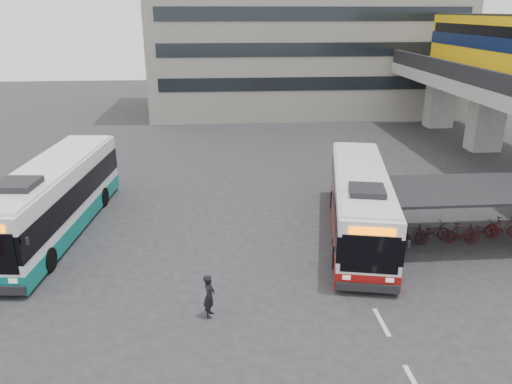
{
  "coord_description": "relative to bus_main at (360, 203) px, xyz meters",
  "views": [
    {
      "loc": [
        -2.9,
        -16.97,
        9.98
      ],
      "look_at": [
        -1.16,
        4.69,
        2.0
      ],
      "focal_mm": 35.0,
      "sensor_mm": 36.0,
      "label": 1
    }
  ],
  "objects": [
    {
      "name": "ground",
      "position": [
        -3.6,
        -4.06,
        -1.52
      ],
      "size": [
        120.0,
        120.0,
        0.0
      ],
      "primitive_type": "plane",
      "color": "#28282B",
      "rests_on": "ground"
    },
    {
      "name": "bike_shelter",
      "position": [
        4.87,
        -1.06,
        -0.22
      ],
      "size": [
        10.0,
        4.0,
        2.54
      ],
      "color": "#595B60",
      "rests_on": "ground"
    },
    {
      "name": "road_markings",
      "position": [
        -1.1,
        -7.06,
        -1.52
      ],
      "size": [
        0.15,
        7.6,
        0.01
      ],
      "color": "beige",
      "rests_on": "ground"
    },
    {
      "name": "bus_main",
      "position": [
        0.0,
        0.0,
        0.0
      ],
      "size": [
        4.65,
        11.36,
        3.28
      ],
      "rotation": [
        0.0,
        0.0,
        -0.21
      ],
      "color": "white",
      "rests_on": "ground"
    },
    {
      "name": "bus_teal",
      "position": [
        -14.21,
        1.39,
        0.12
      ],
      "size": [
        3.77,
        12.18,
        3.54
      ],
      "rotation": [
        0.0,
        0.0,
        -0.1
      ],
      "color": "white",
      "rests_on": "ground"
    },
    {
      "name": "pedestrian",
      "position": [
        -6.91,
        -6.2,
        -0.74
      ],
      "size": [
        0.49,
        0.64,
        1.57
      ],
      "primitive_type": "imported",
      "rotation": [
        0.0,
        0.0,
        1.37
      ],
      "color": "black",
      "rests_on": "ground"
    },
    {
      "name": "sign_totem_north",
      "position": [
        -15.71,
        5.25,
        -0.25
      ],
      "size": [
        0.53,
        0.18,
        2.46
      ],
      "rotation": [
        0.0,
        0.0,
        0.06
      ],
      "color": "#A60A19",
      "rests_on": "ground"
    }
  ]
}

